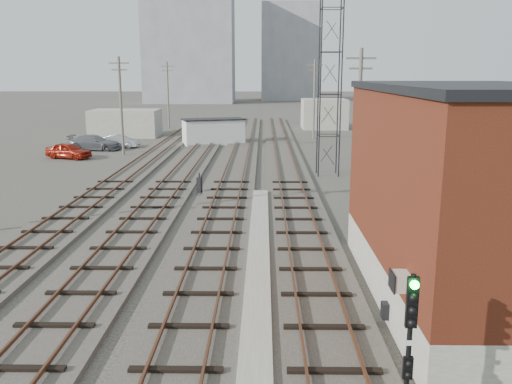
{
  "coord_description": "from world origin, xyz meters",
  "views": [
    {
      "loc": [
        0.7,
        -5.32,
        7.57
      ],
      "look_at": [
        0.35,
        18.94,
        2.2
      ],
      "focal_mm": 38.0,
      "sensor_mm": 36.0,
      "label": 1
    }
  ],
  "objects_px": {
    "site_trailer": "(214,131)",
    "car_red": "(69,151)",
    "signal_mast": "(409,347)",
    "car_grey": "(94,143)",
    "car_silver": "(120,141)",
    "switch_stand": "(199,185)"
  },
  "relations": [
    {
      "from": "signal_mast",
      "to": "car_silver",
      "type": "distance_m",
      "value": 48.48
    },
    {
      "from": "switch_stand",
      "to": "car_red",
      "type": "relative_size",
      "value": 0.3
    },
    {
      "from": "switch_stand",
      "to": "car_red",
      "type": "distance_m",
      "value": 19.64
    },
    {
      "from": "site_trailer",
      "to": "car_red",
      "type": "distance_m",
      "value": 15.76
    },
    {
      "from": "switch_stand",
      "to": "car_red",
      "type": "xyz_separation_m",
      "value": [
        -13.43,
        14.33,
        0.11
      ]
    },
    {
      "from": "site_trailer",
      "to": "car_grey",
      "type": "xyz_separation_m",
      "value": [
        -11.49,
        -4.64,
        -0.63
      ]
    },
    {
      "from": "signal_mast",
      "to": "switch_stand",
      "type": "height_order",
      "value": "signal_mast"
    },
    {
      "from": "site_trailer",
      "to": "car_silver",
      "type": "bearing_deg",
      "value": 177.84
    },
    {
      "from": "switch_stand",
      "to": "site_trailer",
      "type": "xyz_separation_m",
      "value": [
        -1.32,
        24.4,
        0.78
      ]
    },
    {
      "from": "car_silver",
      "to": "car_grey",
      "type": "relative_size",
      "value": 0.76
    },
    {
      "from": "car_silver",
      "to": "car_red",
      "type": "bearing_deg",
      "value": 163.82
    },
    {
      "from": "site_trailer",
      "to": "car_red",
      "type": "relative_size",
      "value": 1.69
    },
    {
      "from": "site_trailer",
      "to": "car_red",
      "type": "height_order",
      "value": "site_trailer"
    },
    {
      "from": "car_red",
      "to": "car_grey",
      "type": "bearing_deg",
      "value": 12.68
    },
    {
      "from": "site_trailer",
      "to": "signal_mast",
      "type": "bearing_deg",
      "value": -98.24
    },
    {
      "from": "car_silver",
      "to": "signal_mast",
      "type": "bearing_deg",
      "value": -154.69
    },
    {
      "from": "signal_mast",
      "to": "car_silver",
      "type": "relative_size",
      "value": 0.91
    },
    {
      "from": "switch_stand",
      "to": "car_silver",
      "type": "relative_size",
      "value": 0.32
    },
    {
      "from": "signal_mast",
      "to": "car_grey",
      "type": "relative_size",
      "value": 0.7
    },
    {
      "from": "switch_stand",
      "to": "car_grey",
      "type": "distance_m",
      "value": 23.55
    },
    {
      "from": "car_red",
      "to": "car_silver",
      "type": "xyz_separation_m",
      "value": [
        2.66,
        7.35,
        -0.06
      ]
    },
    {
      "from": "site_trailer",
      "to": "car_grey",
      "type": "height_order",
      "value": "site_trailer"
    }
  ]
}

